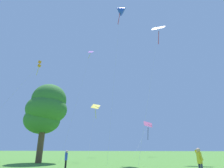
{
  "coord_description": "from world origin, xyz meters",
  "views": [
    {
      "loc": [
        0.7,
        -4.86,
        1.66
      ],
      "look_at": [
        -8.14,
        29.63,
        14.34
      ],
      "focal_mm": 29.48,
      "sensor_mm": 36.0,
      "label": 1
    }
  ],
  "objects_px": {
    "kite_orange_box": "(39,65)",
    "person_in_red_shirt": "(66,158)",
    "kite_pink_low": "(148,128)",
    "kite_blue_delta": "(120,10)",
    "kite_yellow_diamond": "(96,109)",
    "person_far_back": "(200,160)",
    "tree_left_oak": "(46,110)",
    "kite_black_large": "(158,32)",
    "kite_purple_streamer": "(89,58)"
  },
  "relations": [
    {
      "from": "person_in_red_shirt",
      "to": "kite_yellow_diamond",
      "type": "bearing_deg",
      "value": 104.77
    },
    {
      "from": "kite_pink_low",
      "to": "tree_left_oak",
      "type": "height_order",
      "value": "tree_left_oak"
    },
    {
      "from": "kite_purple_streamer",
      "to": "kite_blue_delta",
      "type": "bearing_deg",
      "value": -7.55
    },
    {
      "from": "person_in_red_shirt",
      "to": "kite_pink_low",
      "type": "bearing_deg",
      "value": 81.33
    },
    {
      "from": "kite_black_large",
      "to": "kite_orange_box",
      "type": "bearing_deg",
      "value": -153.47
    },
    {
      "from": "kite_orange_box",
      "to": "person_in_red_shirt",
      "type": "relative_size",
      "value": 9.26
    },
    {
      "from": "kite_pink_low",
      "to": "person_far_back",
      "type": "relative_size",
      "value": 7.29
    },
    {
      "from": "tree_left_oak",
      "to": "kite_pink_low",
      "type": "bearing_deg",
      "value": 63.79
    },
    {
      "from": "kite_orange_box",
      "to": "kite_pink_low",
      "type": "bearing_deg",
      "value": 60.97
    },
    {
      "from": "kite_orange_box",
      "to": "kite_yellow_diamond",
      "type": "xyz_separation_m",
      "value": [
        2.16,
        20.63,
        -2.78
      ]
    },
    {
      "from": "kite_purple_streamer",
      "to": "kite_yellow_diamond",
      "type": "relative_size",
      "value": 1.71
    },
    {
      "from": "kite_purple_streamer",
      "to": "kite_blue_delta",
      "type": "relative_size",
      "value": 0.71
    },
    {
      "from": "kite_pink_low",
      "to": "person_in_red_shirt",
      "type": "height_order",
      "value": "kite_pink_low"
    },
    {
      "from": "kite_orange_box",
      "to": "person_in_red_shirt",
      "type": "distance_m",
      "value": 17.34
    },
    {
      "from": "person_far_back",
      "to": "kite_pink_low",
      "type": "bearing_deg",
      "value": 98.21
    },
    {
      "from": "kite_orange_box",
      "to": "tree_left_oak",
      "type": "distance_m",
      "value": 7.2
    },
    {
      "from": "kite_orange_box",
      "to": "kite_black_large",
      "type": "bearing_deg",
      "value": 26.53
    },
    {
      "from": "kite_blue_delta",
      "to": "kite_pink_low",
      "type": "xyz_separation_m",
      "value": [
        3.14,
        17.44,
        -22.37
      ]
    },
    {
      "from": "kite_blue_delta",
      "to": "tree_left_oak",
      "type": "height_order",
      "value": "kite_blue_delta"
    },
    {
      "from": "kite_purple_streamer",
      "to": "kite_orange_box",
      "type": "distance_m",
      "value": 11.65
    },
    {
      "from": "person_far_back",
      "to": "kite_orange_box",
      "type": "bearing_deg",
      "value": 154.15
    },
    {
      "from": "kite_blue_delta",
      "to": "kite_yellow_diamond",
      "type": "bearing_deg",
      "value": 126.51
    },
    {
      "from": "kite_purple_streamer",
      "to": "kite_yellow_diamond",
      "type": "distance_m",
      "value": 14.17
    },
    {
      "from": "kite_pink_low",
      "to": "kite_orange_box",
      "type": "bearing_deg",
      "value": -119.03
    },
    {
      "from": "person_far_back",
      "to": "tree_left_oak",
      "type": "height_order",
      "value": "tree_left_oak"
    },
    {
      "from": "kite_black_large",
      "to": "kite_pink_low",
      "type": "distance_m",
      "value": 23.55
    },
    {
      "from": "kite_yellow_diamond",
      "to": "tree_left_oak",
      "type": "relative_size",
      "value": 1.18
    },
    {
      "from": "kite_orange_box",
      "to": "kite_blue_delta",
      "type": "distance_m",
      "value": 20.74
    },
    {
      "from": "kite_blue_delta",
      "to": "kite_yellow_diamond",
      "type": "distance_m",
      "value": 23.62
    },
    {
      "from": "kite_purple_streamer",
      "to": "kite_blue_delta",
      "type": "distance_m",
      "value": 12.01
    },
    {
      "from": "kite_pink_low",
      "to": "person_in_red_shirt",
      "type": "distance_m",
      "value": 33.49
    },
    {
      "from": "kite_pink_low",
      "to": "person_in_red_shirt",
      "type": "bearing_deg",
      "value": -98.67
    },
    {
      "from": "kite_black_large",
      "to": "person_in_red_shirt",
      "type": "height_order",
      "value": "kite_black_large"
    },
    {
      "from": "kite_blue_delta",
      "to": "person_in_red_shirt",
      "type": "height_order",
      "value": "kite_blue_delta"
    },
    {
      "from": "kite_orange_box",
      "to": "person_in_red_shirt",
      "type": "bearing_deg",
      "value": -35.74
    },
    {
      "from": "kite_purple_streamer",
      "to": "kite_pink_low",
      "type": "distance_m",
      "value": 22.98
    },
    {
      "from": "kite_black_large",
      "to": "person_far_back",
      "type": "relative_size",
      "value": 14.36
    },
    {
      "from": "kite_yellow_diamond",
      "to": "kite_black_large",
      "type": "relative_size",
      "value": 0.51
    },
    {
      "from": "person_far_back",
      "to": "person_in_red_shirt",
      "type": "height_order",
      "value": "person_far_back"
    },
    {
      "from": "kite_black_large",
      "to": "person_far_back",
      "type": "xyz_separation_m",
      "value": [
        0.89,
        -18.67,
        -21.95
      ]
    },
    {
      "from": "kite_blue_delta",
      "to": "kite_purple_streamer",
      "type": "bearing_deg",
      "value": 172.45
    },
    {
      "from": "kite_blue_delta",
      "to": "kite_black_large",
      "type": "distance_m",
      "value": 9.63
    },
    {
      "from": "kite_pink_low",
      "to": "tree_left_oak",
      "type": "bearing_deg",
      "value": -116.21
    },
    {
      "from": "kite_pink_low",
      "to": "person_far_back",
      "type": "bearing_deg",
      "value": -81.79
    },
    {
      "from": "kite_black_large",
      "to": "tree_left_oak",
      "type": "distance_m",
      "value": 24.69
    },
    {
      "from": "kite_blue_delta",
      "to": "kite_black_large",
      "type": "bearing_deg",
      "value": 6.56
    },
    {
      "from": "kite_pink_low",
      "to": "person_in_red_shirt",
      "type": "xyz_separation_m",
      "value": [
        -4.97,
        -32.59,
        -5.86
      ]
    },
    {
      "from": "kite_purple_streamer",
      "to": "kite_orange_box",
      "type": "height_order",
      "value": "kite_purple_streamer"
    },
    {
      "from": "kite_purple_streamer",
      "to": "person_far_back",
      "type": "distance_m",
      "value": 30.15
    },
    {
      "from": "kite_orange_box",
      "to": "kite_black_large",
      "type": "height_order",
      "value": "kite_black_large"
    }
  ]
}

